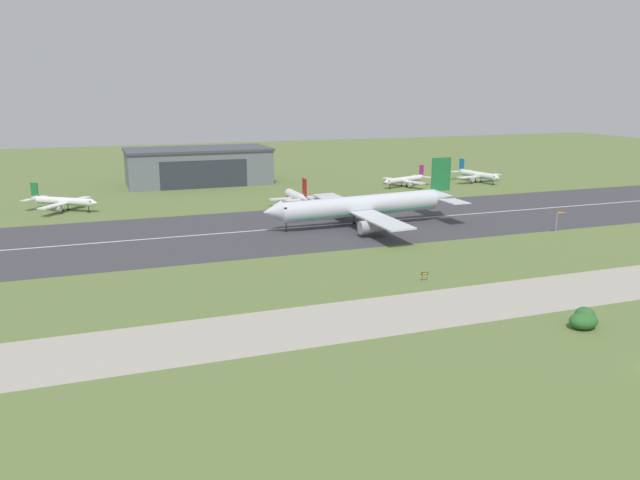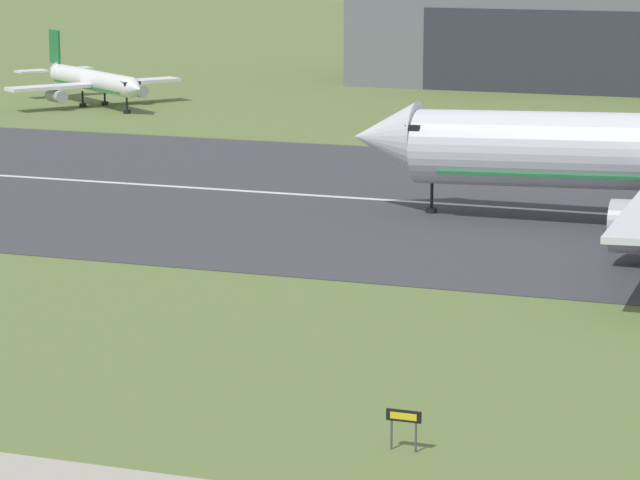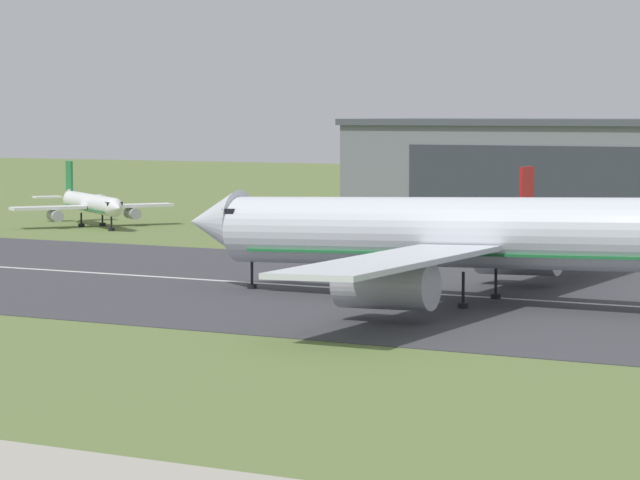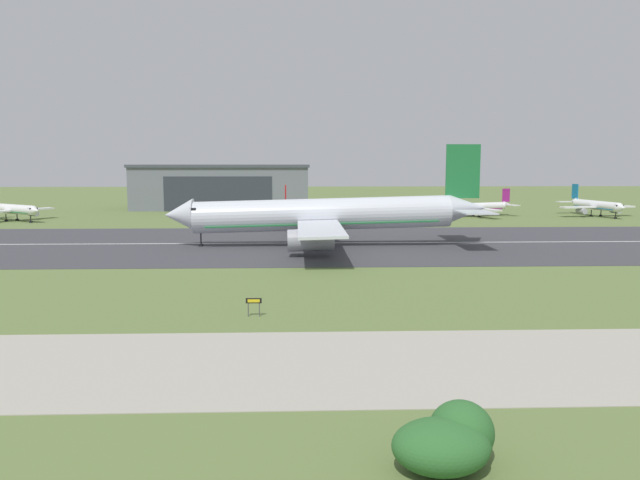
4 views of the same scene
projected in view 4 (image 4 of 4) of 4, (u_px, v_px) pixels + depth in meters
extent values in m
plane|color=olive|center=(344.00, 306.00, 64.35)|extent=(670.25, 670.25, 0.00)
cube|color=#3D3D42|center=(324.00, 243.00, 114.68)|extent=(430.25, 54.28, 0.06)
cube|color=silver|center=(324.00, 243.00, 114.68)|extent=(387.23, 0.70, 0.01)
cube|color=#A8A393|center=(364.00, 364.00, 45.63)|extent=(322.69, 17.35, 0.05)
cube|color=slate|center=(223.00, 188.00, 203.32)|extent=(55.11, 25.90, 13.33)
cube|color=#424751|center=(223.00, 166.00, 202.45)|extent=(56.11, 26.90, 0.90)
cube|color=#2D333D|center=(218.00, 194.00, 190.59)|extent=(33.07, 0.12, 10.67)
cylinder|color=silver|center=(322.00, 214.00, 110.14)|extent=(45.33, 5.61, 6.68)
cone|color=silver|center=(179.00, 215.00, 109.21)|extent=(5.17, 5.59, 5.71)
cone|color=silver|center=(467.00, 208.00, 110.97)|extent=(6.83, 5.03, 5.19)
cube|color=black|center=(195.00, 208.00, 109.18)|extent=(1.11, 4.75, 0.47)
cube|color=#1E7238|center=(322.00, 223.00, 110.32)|extent=(40.68, 5.33, 1.19)
cube|color=silver|center=(315.00, 213.00, 125.23)|extent=(6.85, 24.69, 0.57)
cylinder|color=#A8A8B2|center=(308.00, 224.00, 123.47)|extent=(7.35, 3.47, 3.64)
cube|color=silver|center=(320.00, 229.00, 95.21)|extent=(6.85, 24.69, 0.57)
cylinder|color=#A8A8B2|center=(311.00, 240.00, 97.36)|extent=(7.35, 3.47, 3.64)
cube|color=#1E7238|center=(463.00, 171.00, 110.13)|extent=(6.08, 0.28, 9.50)
cube|color=silver|center=(454.00, 206.00, 117.97)|extent=(5.32, 8.55, 0.24)
cube|color=silver|center=(475.00, 212.00, 103.95)|extent=(5.32, 8.55, 0.24)
cylinder|color=black|center=(201.00, 239.00, 109.87)|extent=(0.24, 0.24, 2.87)
cylinder|color=black|center=(201.00, 245.00, 110.01)|extent=(0.84, 0.84, 0.44)
cylinder|color=black|center=(319.00, 236.00, 113.96)|extent=(0.24, 0.24, 2.87)
cylinder|color=black|center=(319.00, 242.00, 114.11)|extent=(0.84, 0.84, 0.44)
cylinder|color=black|center=(320.00, 240.00, 107.31)|extent=(0.24, 0.24, 2.87)
cylinder|color=black|center=(320.00, 247.00, 107.46)|extent=(0.84, 0.84, 0.44)
cylinder|color=white|center=(11.00, 209.00, 158.74)|extent=(17.07, 13.40, 2.43)
cone|color=white|center=(36.00, 211.00, 152.74)|extent=(3.19, 3.25, 2.43)
cube|color=black|center=(33.00, 209.00, 153.35)|extent=(2.10, 2.31, 0.44)
cube|color=#1E7238|center=(11.00, 212.00, 158.82)|extent=(15.43, 12.16, 0.20)
cube|color=white|center=(35.00, 209.00, 163.56)|extent=(8.10, 9.57, 0.40)
cylinder|color=#A8A8B2|center=(33.00, 213.00, 162.71)|extent=(3.43, 3.08, 1.50)
cube|color=white|center=(0.00, 205.00, 167.39)|extent=(4.05, 4.36, 0.24)
cylinder|color=black|center=(31.00, 219.00, 154.27)|extent=(0.24, 0.24, 1.88)
cylinder|color=black|center=(31.00, 222.00, 154.36)|extent=(0.84, 0.84, 0.44)
cylinder|color=black|center=(6.00, 218.00, 157.86)|extent=(0.24, 0.24, 1.88)
cylinder|color=black|center=(6.00, 221.00, 157.95)|extent=(0.84, 0.84, 0.44)
cylinder|color=black|center=(17.00, 217.00, 160.26)|extent=(0.24, 0.24, 1.88)
cylinder|color=black|center=(17.00, 220.00, 160.34)|extent=(0.84, 0.84, 0.44)
cylinder|color=white|center=(476.00, 207.00, 171.60)|extent=(17.96, 8.43, 2.21)
cone|color=white|center=(445.00, 208.00, 167.76)|extent=(2.64, 2.77, 2.21)
cone|color=white|center=(507.00, 204.00, 175.51)|extent=(3.18, 2.79, 1.99)
cube|color=black|center=(448.00, 206.00, 168.12)|extent=(1.68, 2.15, 0.44)
cube|color=#991E7A|center=(476.00, 209.00, 171.68)|extent=(16.20, 7.69, 0.20)
cube|color=white|center=(463.00, 207.00, 176.63)|extent=(5.69, 9.34, 0.40)
cylinder|color=#A8A8B2|center=(463.00, 210.00, 175.88)|extent=(3.17, 2.28, 1.37)
cube|color=white|center=(487.00, 210.00, 166.39)|extent=(5.69, 9.34, 0.40)
cylinder|color=#A8A8B2|center=(484.00, 213.00, 166.95)|extent=(3.17, 2.28, 1.37)
cube|color=#991E7A|center=(506.00, 195.00, 175.05)|extent=(2.36, 1.10, 3.76)
cube|color=white|center=(500.00, 204.00, 178.09)|extent=(3.15, 3.91, 0.24)
cube|color=white|center=(513.00, 205.00, 172.95)|extent=(3.15, 3.91, 0.24)
cylinder|color=black|center=(451.00, 215.00, 168.83)|extent=(0.24, 0.24, 1.63)
cylinder|color=black|center=(451.00, 217.00, 168.90)|extent=(0.84, 0.84, 0.44)
cylinder|color=black|center=(473.00, 213.00, 173.10)|extent=(0.24, 0.24, 1.63)
cylinder|color=black|center=(473.00, 216.00, 173.18)|extent=(0.84, 0.84, 0.44)
cylinder|color=black|center=(479.00, 214.00, 170.67)|extent=(0.24, 0.24, 1.63)
cylinder|color=black|center=(479.00, 216.00, 170.74)|extent=(0.84, 0.84, 0.44)
cylinder|color=white|center=(286.00, 213.00, 145.74)|extent=(3.37, 14.29, 3.14)
cone|color=white|center=(286.00, 211.00, 154.20)|extent=(3.19, 2.88, 3.14)
cone|color=white|center=(286.00, 214.00, 136.74)|extent=(2.89, 3.82, 2.83)
cube|color=black|center=(286.00, 209.00, 152.58)|extent=(2.69, 1.14, 0.44)
cube|color=red|center=(286.00, 217.00, 145.84)|extent=(3.19, 12.86, 0.20)
cube|color=white|center=(308.00, 216.00, 146.35)|extent=(7.21, 2.61, 0.40)
cylinder|color=#A8A8B2|center=(305.00, 221.00, 146.97)|extent=(2.01, 4.12, 1.95)
cube|color=white|center=(264.00, 216.00, 145.82)|extent=(7.21, 2.61, 0.40)
cylinder|color=#A8A8B2|center=(266.00, 221.00, 146.49)|extent=(2.01, 4.12, 1.95)
cube|color=red|center=(286.00, 197.00, 136.85)|extent=(0.33, 3.42, 5.34)
cube|color=white|center=(304.00, 214.00, 137.12)|extent=(4.86, 3.07, 0.24)
cube|color=white|center=(268.00, 215.00, 136.71)|extent=(4.86, 3.07, 0.24)
cylinder|color=black|center=(286.00, 221.00, 151.88)|extent=(0.24, 0.24, 1.41)
cylinder|color=black|center=(286.00, 223.00, 151.94)|extent=(0.84, 0.84, 0.44)
cylinder|color=black|center=(294.00, 223.00, 145.90)|extent=(0.24, 0.24, 1.41)
cylinder|color=black|center=(294.00, 225.00, 145.96)|extent=(0.84, 0.84, 0.44)
cylinder|color=black|center=(278.00, 223.00, 145.70)|extent=(0.24, 0.24, 1.41)
cylinder|color=black|center=(278.00, 225.00, 145.76)|extent=(0.84, 0.84, 0.44)
cylinder|color=white|center=(597.00, 205.00, 172.49)|extent=(5.56, 18.68, 2.52)
cone|color=white|center=(622.00, 208.00, 162.38)|extent=(2.86, 2.66, 2.52)
cone|color=white|center=(574.00, 201.00, 182.91)|extent=(2.74, 3.36, 2.27)
cube|color=black|center=(619.00, 206.00, 163.54)|extent=(2.30, 1.44, 0.44)
cube|color=#146B9E|center=(597.00, 208.00, 172.57)|extent=(5.13, 16.84, 0.20)
cube|color=white|center=(578.00, 207.00, 170.97)|extent=(9.94, 4.41, 0.40)
cylinder|color=#A8A8B2|center=(581.00, 211.00, 170.69)|extent=(2.08, 3.49, 1.56)
cube|color=white|center=(617.00, 207.00, 173.40)|extent=(9.94, 4.41, 0.40)
cylinder|color=#A8A8B2|center=(616.00, 211.00, 172.81)|extent=(2.08, 3.49, 1.56)
cube|color=#146B9E|center=(575.00, 191.00, 182.11)|extent=(0.73, 2.75, 4.28)
cube|color=white|center=(564.00, 202.00, 182.23)|extent=(4.20, 3.01, 0.24)
cube|color=white|center=(583.00, 201.00, 183.50)|extent=(4.20, 3.01, 0.24)
cylinder|color=black|center=(616.00, 215.00, 164.92)|extent=(0.24, 0.24, 1.84)
cylinder|color=black|center=(615.00, 218.00, 165.00)|extent=(0.84, 0.84, 0.44)
cylinder|color=black|center=(591.00, 213.00, 172.58)|extent=(0.24, 0.24, 1.84)
cylinder|color=black|center=(591.00, 216.00, 172.66)|extent=(0.84, 0.84, 0.44)
cylinder|color=black|center=(601.00, 213.00, 173.18)|extent=(0.24, 0.24, 1.84)
cylinder|color=black|center=(601.00, 215.00, 173.27)|extent=(0.84, 0.84, 0.44)
ellipsoid|color=#2D662D|center=(459.00, 444.00, 30.10)|extent=(3.25, 2.48, 2.21)
ellipsoid|color=#2D662D|center=(461.00, 431.00, 30.61)|extent=(3.19, 3.35, 3.02)
ellipsoid|color=#2D662D|center=(441.00, 447.00, 29.47)|extent=(4.70, 3.80, 2.56)
cylinder|color=#4C4C51|center=(248.00, 310.00, 59.71)|extent=(0.10, 0.10, 1.29)
cylinder|color=#4C4C51|center=(259.00, 310.00, 59.75)|extent=(0.10, 0.10, 1.29)
cube|color=black|center=(254.00, 301.00, 59.62)|extent=(1.52, 0.12, 0.50)
cube|color=yellow|center=(254.00, 301.00, 59.55)|extent=(1.16, 0.02, 0.30)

